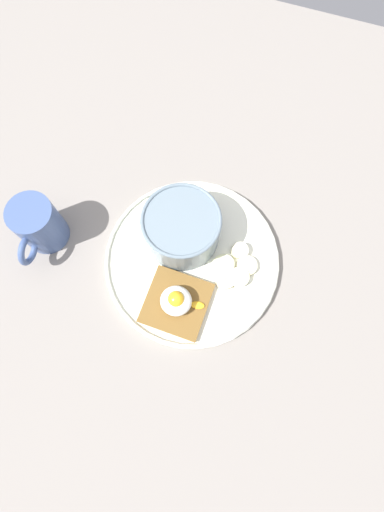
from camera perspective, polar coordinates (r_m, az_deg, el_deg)
name	(u,v)px	position (r cm, az deg, el deg)	size (l,w,h in cm)	color
ground_plane	(192,263)	(67.07, 0.00, -1.04)	(120.00, 120.00, 2.00)	gray
plate	(192,260)	(65.35, 0.00, -0.59)	(28.57, 28.57, 1.60)	silver
oatmeal_bowl	(182,228)	(63.24, -1.48, 4.00)	(12.41, 12.41, 7.17)	slate
toast_slice	(175,303)	(62.86, -2.44, -6.67)	(9.80, 9.80, 1.06)	brown
poached_egg	(175,300)	(60.93, -2.38, -6.33)	(7.12, 4.73, 3.51)	white
banana_slice_front	(240,251)	(65.22, 6.81, 0.77)	(3.98, 3.98, 1.93)	#F8EEC7
banana_slice_left	(239,278)	(64.09, 6.73, -3.07)	(4.43, 4.46, 1.41)	#EDEABE
banana_slice_back	(223,265)	(64.52, 4.51, -1.34)	(4.09, 4.04, 1.22)	beige
banana_slice_right	(225,280)	(63.71, 4.77, -3.41)	(4.12, 4.03, 1.69)	#F2E4BB
banana_slice_inner	(247,266)	(64.89, 7.83, -1.40)	(4.67, 4.66, 1.18)	#F3E6B5
coffee_mug	(38,225)	(67.67, -21.11, 4.16)	(7.10, 10.66, 9.29)	#415788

